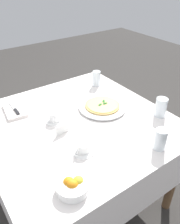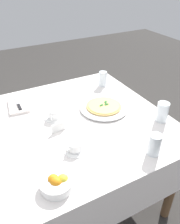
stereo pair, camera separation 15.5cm
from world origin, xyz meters
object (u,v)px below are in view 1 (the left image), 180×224
(coffee_cup_back_corner, at_px, (55,117))
(water_glass_left_edge, at_px, (96,79))
(menu_card, at_px, (62,129))
(water_glass_center_back, at_px, (160,140))
(dinner_knife, at_px, (14,108))
(coffee_cup_far_left, at_px, (83,148))
(water_glass_right_edge, at_px, (161,108))
(citrus_bowl, at_px, (72,186))
(pizza, at_px, (102,105))
(pizza_plate, at_px, (102,107))
(napkin_folded, at_px, (15,110))

(coffee_cup_back_corner, xyz_separation_m, water_glass_left_edge, (0.26, -0.53, 0.03))
(coffee_cup_back_corner, distance_m, menu_card, 0.14)
(water_glass_center_back, distance_m, dinner_knife, 0.97)
(coffee_cup_far_left, xyz_separation_m, water_glass_right_edge, (-0.00, -0.61, 0.03))
(coffee_cup_far_left, distance_m, citrus_bowl, 0.25)
(citrus_bowl, relative_size, menu_card, 1.67)
(water_glass_left_edge, bearing_deg, coffee_cup_back_corner, 116.37)
(citrus_bowl, bearing_deg, pizza, -48.52)
(water_glass_right_edge, distance_m, menu_card, 0.66)
(pizza, relative_size, dinner_knife, 1.24)
(pizza_plate, distance_m, dinner_knife, 0.61)
(dinner_knife, relative_size, menu_card, 2.17)
(pizza_plate, distance_m, water_glass_center_back, 0.51)
(coffee_cup_back_corner, distance_m, dinner_knife, 0.31)
(water_glass_left_edge, xyz_separation_m, napkin_folded, (-0.00, 0.70, -0.05))
(coffee_cup_far_left, relative_size, dinner_knife, 0.67)
(pizza_plate, bearing_deg, citrus_bowl, 131.49)
(pizza_plate, distance_m, pizza, 0.01)
(pizza, height_order, menu_card, menu_card)
(pizza, xyz_separation_m, water_glass_center_back, (-0.51, -0.00, 0.03))
(coffee_cup_far_left, bearing_deg, napkin_folded, 15.10)
(pizza_plate, height_order, napkin_folded, napkin_folded)
(coffee_cup_back_corner, xyz_separation_m, water_glass_center_back, (-0.56, -0.35, 0.03))
(coffee_cup_back_corner, xyz_separation_m, napkin_folded, (0.26, 0.17, -0.02))
(water_glass_left_edge, distance_m, citrus_bowl, 1.06)
(coffee_cup_far_left, bearing_deg, menu_card, 4.41)
(pizza_plate, xyz_separation_m, menu_card, (-0.09, 0.37, 0.02))
(water_glass_left_edge, bearing_deg, water_glass_right_edge, -172.81)
(pizza, relative_size, water_glass_center_back, 1.96)
(water_glass_left_edge, bearing_deg, pizza_plate, 150.22)
(pizza, bearing_deg, dinner_knife, 58.53)
(pizza_plate, xyz_separation_m, napkin_folded, (0.31, 0.52, -0.00))
(coffee_cup_back_corner, xyz_separation_m, dinner_knife, (0.26, 0.17, -0.01))
(coffee_cup_back_corner, distance_m, water_glass_left_edge, 0.59)
(citrus_bowl, bearing_deg, pizza_plate, -48.51)
(pizza_plate, distance_m, menu_card, 0.38)
(pizza_plate, distance_m, water_glass_right_edge, 0.39)
(pizza, bearing_deg, water_glass_left_edge, -29.77)
(pizza, distance_m, coffee_cup_back_corner, 0.35)
(coffee_cup_back_corner, distance_m, water_glass_center_back, 0.66)
(napkin_folded, distance_m, menu_card, 0.43)
(water_glass_center_back, bearing_deg, pizza_plate, 0.51)
(water_glass_right_edge, bearing_deg, water_glass_left_edge, 7.19)
(napkin_folded, relative_size, menu_card, 2.61)
(water_glass_right_edge, height_order, menu_card, water_glass_right_edge)
(dinner_knife, bearing_deg, napkin_folded, 180.00)
(water_glass_right_edge, xyz_separation_m, citrus_bowl, (-0.18, 0.79, -0.03))
(coffee_cup_far_left, relative_size, water_glass_right_edge, 1.01)
(citrus_bowl, height_order, menu_card, citrus_bowl)
(water_glass_left_edge, relative_size, dinner_knife, 0.62)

